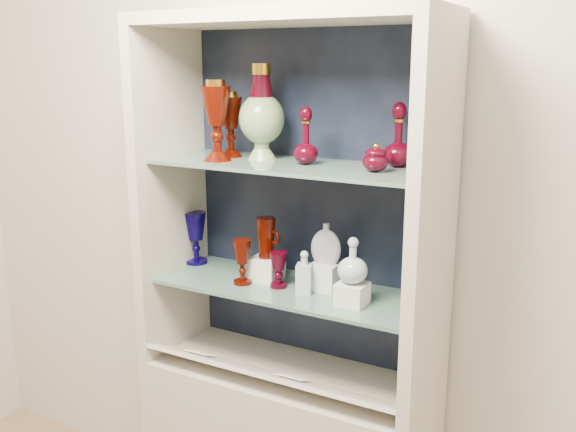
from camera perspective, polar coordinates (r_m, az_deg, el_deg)
The scene contains 28 objects.
wall_back at distance 2.26m, azimuth 2.72°, elevation 3.61°, with size 3.50×0.02×2.80m, color beige.
cabinet_back_panel at distance 2.24m, azimuth 2.36°, elevation 1.61°, with size 0.98×0.02×1.15m, color black.
cabinet_side_left at distance 2.35m, azimuth -10.30°, elevation 1.92°, with size 0.04×0.40×1.15m, color beige.
cabinet_side_right at distance 1.90m, azimuth 12.75°, elevation -0.91°, with size 0.04×0.40×1.15m, color beige.
cabinet_top_cap at distance 2.03m, azimuth 0.00°, elevation 17.25°, with size 1.00×0.40×0.04m, color beige.
shelf_lower at distance 2.18m, azimuth 0.26°, elevation -6.46°, with size 0.92×0.34×0.01m, color slate.
shelf_upper at distance 2.07m, azimuth 0.27°, elevation 4.53°, with size 0.92×0.34×0.01m, color slate.
label_ledge at distance 2.18m, azimuth -1.45°, elevation -14.02°, with size 0.92×0.18×0.01m, color beige.
label_card_0 at distance 2.14m, azimuth 0.43°, elevation -14.14°, with size 0.10×0.07×0.00m, color white.
label_card_1 at distance 2.32m, azimuth -7.75°, elevation -11.97°, with size 0.10×0.07×0.00m, color white.
pedestal_lamp_left at distance 2.22m, azimuth -5.15°, elevation 8.10°, with size 0.08×0.08×0.22m, color #420800, non-canonical shape.
pedestal_lamp_right at distance 2.13m, azimuth -6.37°, elevation 8.43°, with size 0.10×0.10×0.26m, color #420800, non-canonical shape.
enamel_urn at distance 2.15m, azimuth -2.37°, elevation 9.22°, with size 0.15×0.15×0.31m, color #0F4A26, non-canonical shape.
ruby_decanter_a at distance 2.04m, azimuth 1.61°, elevation 7.47°, with size 0.08×0.08×0.21m, color #440211, non-canonical shape.
ruby_decanter_b at distance 2.02m, azimuth 9.80°, elevation 7.30°, with size 0.09×0.09×0.21m, color #440211, non-canonical shape.
lidded_bowl at distance 1.92m, azimuth 7.79°, elevation 5.22°, with size 0.08×0.08×0.09m, color #440211, non-canonical shape.
cobalt_goblet at distance 2.42m, azimuth -8.20°, elevation -1.94°, with size 0.08×0.08×0.20m, color #080045, non-canonical shape.
ruby_goblet_tall at distance 2.19m, azimuth -4.08°, elevation -4.09°, with size 0.06×0.06×0.15m, color #420800, non-canonical shape.
ruby_goblet_small at distance 2.15m, azimuth -0.86°, elevation -4.80°, with size 0.06×0.06×0.12m, color #440211, non-canonical shape.
riser_ruby_pitcher at distance 2.23m, azimuth -1.95°, elevation -4.69°, with size 0.10×0.10×0.08m, color silver.
ruby_pitcher at distance 2.20m, azimuth -1.97°, elevation -1.95°, with size 0.11×0.07×0.14m, color #420800, non-canonical shape.
clear_square_bottle at distance 2.10m, azimuth 1.45°, elevation -5.00°, with size 0.05×0.05×0.14m, color #A5BAC2, non-canonical shape.
riser_flat_flask at distance 2.14m, azimuth 3.35°, elevation -5.38°, with size 0.09×0.09×0.09m, color silver.
flat_flask at distance 2.11m, azimuth 3.39°, elevation -2.39°, with size 0.10×0.04×0.14m, color #A8AFBD, non-canonical shape.
riser_clear_round_decanter at distance 2.02m, azimuth 5.71°, elevation -6.91°, with size 0.09×0.09×0.07m, color silver.
clear_round_decanter at distance 1.99m, azimuth 5.78°, elevation -4.05°, with size 0.09×0.09×0.14m, color #A5BAC2, non-canonical shape.
riser_cameo_medallion at distance 2.08m, azimuth 12.26°, elevation -6.11°, with size 0.08×0.08×0.10m, color silver.
cameo_medallion at distance 2.04m, azimuth 12.43°, elevation -2.92°, with size 0.12×0.04×0.14m, color black, non-canonical shape.
Camera 1 is at (0.99, -0.24, 1.79)m, focal length 40.00 mm.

